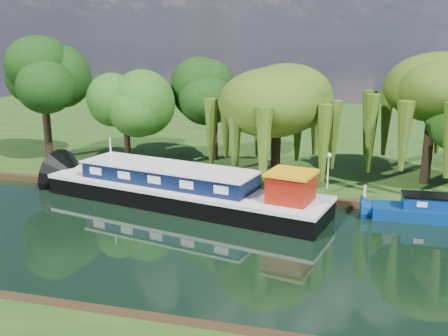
# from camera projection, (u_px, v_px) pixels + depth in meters

# --- Properties ---
(ground) EXTENTS (120.00, 120.00, 0.00)m
(ground) POSITION_uv_depth(u_px,v_px,m) (304.00, 254.00, 25.39)
(ground) COLOR black
(far_bank) EXTENTS (120.00, 52.00, 0.45)m
(far_bank) POSITION_uv_depth(u_px,v_px,m) (335.00, 133.00, 57.16)
(far_bank) COLOR #1C3C10
(far_bank) RESTS_ON ground
(dutch_barge) EXTENTS (19.96, 8.49, 4.11)m
(dutch_barge) POSITION_uv_depth(u_px,v_px,m) (184.00, 190.00, 32.68)
(dutch_barge) COLOR black
(dutch_barge) RESTS_ON ground
(red_dinghy) EXTENTS (3.29, 2.41, 0.67)m
(red_dinghy) POSITION_uv_depth(u_px,v_px,m) (183.00, 203.00, 33.23)
(red_dinghy) COLOR maroon
(red_dinghy) RESTS_ON ground
(willow_left) EXTENTS (6.66, 6.66, 7.99)m
(willow_left) POSITION_uv_depth(u_px,v_px,m) (277.00, 103.00, 35.19)
(willow_left) COLOR black
(willow_left) RESTS_ON far_bank
(willow_right) EXTENTS (6.91, 6.91, 8.42)m
(willow_right) POSITION_uv_depth(u_px,v_px,m) (433.00, 98.00, 34.72)
(willow_right) COLOR black
(willow_right) RESTS_ON far_bank
(tree_far_left) EXTENTS (4.65, 4.65, 7.50)m
(tree_far_left) POSITION_uv_depth(u_px,v_px,m) (125.00, 103.00, 40.41)
(tree_far_left) COLOR black
(tree_far_left) RESTS_ON far_bank
(tree_far_back) EXTENTS (5.60, 5.60, 9.42)m
(tree_far_back) POSITION_uv_depth(u_px,v_px,m) (43.00, 83.00, 42.22)
(tree_far_back) COLOR black
(tree_far_back) RESTS_ON far_bank
(tree_far_mid) EXTENTS (4.87, 4.87, 7.97)m
(tree_far_mid) POSITION_uv_depth(u_px,v_px,m) (214.00, 96.00, 42.03)
(tree_far_mid) COLOR black
(tree_far_mid) RESTS_ON far_bank
(lamppost) EXTENTS (0.36, 0.36, 2.56)m
(lamppost) POSITION_uv_depth(u_px,v_px,m) (328.00, 161.00, 34.49)
(lamppost) COLOR silver
(lamppost) RESTS_ON far_bank
(mooring_posts) EXTENTS (19.16, 0.16, 1.00)m
(mooring_posts) POSITION_uv_depth(u_px,v_px,m) (310.00, 189.00, 33.14)
(mooring_posts) COLOR silver
(mooring_posts) RESTS_ON far_bank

